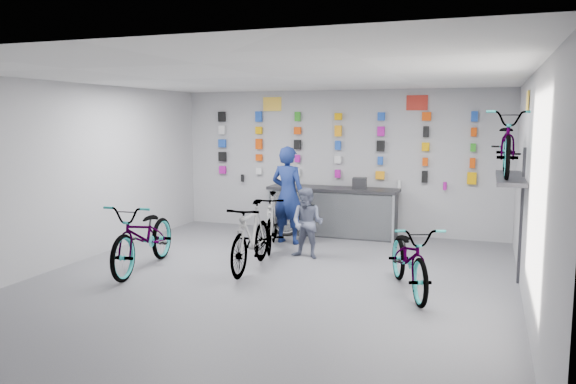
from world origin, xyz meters
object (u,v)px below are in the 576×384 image
at_px(clerk, 288,195).
at_px(customer, 307,223).
at_px(bike_service, 272,221).
at_px(bike_left, 144,236).
at_px(bike_center, 251,236).
at_px(counter, 332,212).
at_px(bike_right, 410,257).

xyz_separation_m(clerk, customer, (0.72, -1.01, -0.33)).
height_order(bike_service, clerk, clerk).
relative_size(bike_left, customer, 1.72).
distance_m(bike_center, customer, 1.20).
distance_m(counter, customer, 1.99).
distance_m(counter, clerk, 1.24).
xyz_separation_m(counter, bike_service, (-0.73, -1.58, 0.04)).
bearing_deg(bike_center, bike_left, -165.20).
height_order(bike_right, clerk, clerk).
height_order(counter, customer, customer).
bearing_deg(bike_right, clerk, 116.73).
relative_size(bike_right, clerk, 1.00).
height_order(bike_left, clerk, clerk).
bearing_deg(bike_right, bike_center, 151.21).
relative_size(bike_center, bike_right, 0.96).
distance_m(bike_left, customer, 2.74).
relative_size(counter, clerk, 1.43).
relative_size(bike_right, bike_service, 1.09).
bearing_deg(bike_service, customer, -42.77).
relative_size(counter, bike_service, 1.55).
distance_m(counter, bike_center, 3.06).
bearing_deg(bike_left, customer, 26.76).
xyz_separation_m(bike_center, bike_right, (2.54, -0.33, -0.05)).
xyz_separation_m(bike_center, clerk, (-0.11, 2.05, 0.40)).
bearing_deg(counter, bike_service, -114.79).
height_order(counter, bike_center, bike_center).
bearing_deg(bike_left, clerk, 51.15).
height_order(bike_left, bike_center, bike_left).
distance_m(bike_right, clerk, 3.59).
xyz_separation_m(bike_right, clerk, (-2.65, 2.37, 0.45)).
relative_size(counter, bike_right, 1.42).
distance_m(bike_left, clerk, 3.04).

